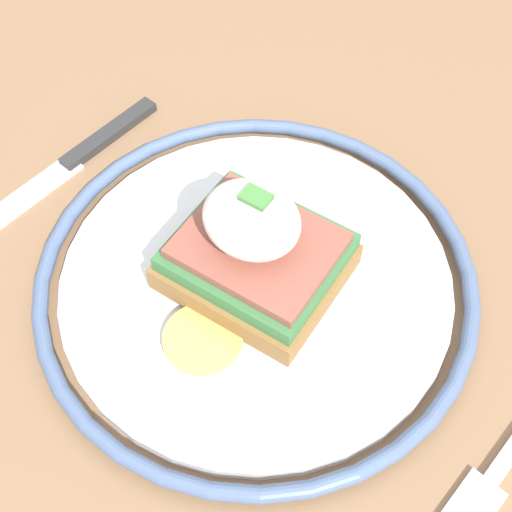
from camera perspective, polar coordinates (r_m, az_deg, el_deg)
name	(u,v)px	position (r m, az deg, el deg)	size (l,w,h in m)	color
dining_table	(299,358)	(0.56, 3.47, -8.11)	(0.90, 0.83, 0.73)	#846042
plate	(256,281)	(0.45, 0.00, -1.99)	(0.28, 0.28, 0.02)	silver
sandwich	(254,250)	(0.42, -0.13, 0.50)	(0.10, 0.12, 0.08)	olive
knife	(71,163)	(0.53, -14.62, 7.22)	(0.04, 0.19, 0.01)	#2D2D2D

